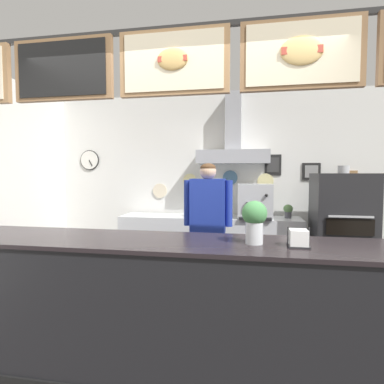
{
  "coord_description": "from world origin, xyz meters",
  "views": [
    {
      "loc": [
        0.57,
        -2.44,
        1.54
      ],
      "look_at": [
        -0.01,
        0.78,
        1.34
      ],
      "focal_mm": 28.87,
      "sensor_mm": 36.0,
      "label": 1
    }
  ],
  "objects_px": {
    "pizza_oven": "(342,232)",
    "potted_thyme": "(193,208)",
    "potted_sage": "(223,209)",
    "espresso_machine": "(255,201)",
    "shop_worker": "(208,232)",
    "napkin_holder": "(298,239)",
    "potted_oregano": "(288,210)",
    "basil_vase": "(254,221)"
  },
  "relations": [
    {
      "from": "pizza_oven",
      "to": "potted_thyme",
      "type": "distance_m",
      "value": 2.04
    },
    {
      "from": "potted_sage",
      "to": "espresso_machine",
      "type": "bearing_deg",
      "value": 0.08
    },
    {
      "from": "shop_worker",
      "to": "potted_thyme",
      "type": "height_order",
      "value": "shop_worker"
    },
    {
      "from": "napkin_holder",
      "to": "espresso_machine",
      "type": "bearing_deg",
      "value": 95.53
    },
    {
      "from": "potted_oregano",
      "to": "potted_thyme",
      "type": "height_order",
      "value": "potted_thyme"
    },
    {
      "from": "pizza_oven",
      "to": "shop_worker",
      "type": "distance_m",
      "value": 1.88
    },
    {
      "from": "potted_thyme",
      "to": "potted_sage",
      "type": "xyz_separation_m",
      "value": [
        0.44,
        0.01,
        -0.01
      ]
    },
    {
      "from": "basil_vase",
      "to": "espresso_machine",
      "type": "bearing_deg",
      "value": 88.54
    },
    {
      "from": "shop_worker",
      "to": "potted_sage",
      "type": "xyz_separation_m",
      "value": [
        0.08,
        1.13,
        0.12
      ]
    },
    {
      "from": "espresso_machine",
      "to": "potted_oregano",
      "type": "bearing_deg",
      "value": 6.5
    },
    {
      "from": "potted_oregano",
      "to": "basil_vase",
      "type": "xyz_separation_m",
      "value": [
        -0.53,
        -2.4,
        0.2
      ]
    },
    {
      "from": "pizza_oven",
      "to": "napkin_holder",
      "type": "bearing_deg",
      "value": -112.4
    },
    {
      "from": "espresso_machine",
      "to": "potted_oregano",
      "type": "height_order",
      "value": "espresso_machine"
    },
    {
      "from": "shop_worker",
      "to": "potted_oregano",
      "type": "height_order",
      "value": "shop_worker"
    },
    {
      "from": "potted_sage",
      "to": "pizza_oven",
      "type": "bearing_deg",
      "value": -8.71
    },
    {
      "from": "potted_oregano",
      "to": "potted_sage",
      "type": "distance_m",
      "value": 0.93
    },
    {
      "from": "pizza_oven",
      "to": "shop_worker",
      "type": "xyz_separation_m",
      "value": [
        -1.65,
        -0.89,
        0.12
      ]
    },
    {
      "from": "pizza_oven",
      "to": "espresso_machine",
      "type": "bearing_deg",
      "value": 167.72
    },
    {
      "from": "espresso_machine",
      "to": "potted_thyme",
      "type": "bearing_deg",
      "value": -179.62
    },
    {
      "from": "pizza_oven",
      "to": "potted_sage",
      "type": "bearing_deg",
      "value": 171.29
    },
    {
      "from": "potted_oregano",
      "to": "basil_vase",
      "type": "bearing_deg",
      "value": -102.42
    },
    {
      "from": "basil_vase",
      "to": "potted_oregano",
      "type": "bearing_deg",
      "value": 77.58
    },
    {
      "from": "shop_worker",
      "to": "espresso_machine",
      "type": "distance_m",
      "value": 1.28
    },
    {
      "from": "potted_sage",
      "to": "napkin_holder",
      "type": "distance_m",
      "value": 2.48
    },
    {
      "from": "shop_worker",
      "to": "napkin_holder",
      "type": "relative_size",
      "value": 11.39
    },
    {
      "from": "basil_vase",
      "to": "shop_worker",
      "type": "bearing_deg",
      "value": 111.55
    },
    {
      "from": "potted_oregano",
      "to": "napkin_holder",
      "type": "xyz_separation_m",
      "value": [
        -0.24,
        -2.44,
        0.09
      ]
    },
    {
      "from": "espresso_machine",
      "to": "potted_sage",
      "type": "distance_m",
      "value": 0.48
    },
    {
      "from": "espresso_machine",
      "to": "napkin_holder",
      "type": "bearing_deg",
      "value": -84.47
    },
    {
      "from": "potted_oregano",
      "to": "potted_sage",
      "type": "xyz_separation_m",
      "value": [
        -0.93,
        -0.05,
        0.0
      ]
    },
    {
      "from": "basil_vase",
      "to": "potted_sage",
      "type": "bearing_deg",
      "value": 99.75
    },
    {
      "from": "espresso_machine",
      "to": "potted_sage",
      "type": "bearing_deg",
      "value": -179.92
    },
    {
      "from": "pizza_oven",
      "to": "potted_sage",
      "type": "distance_m",
      "value": 1.61
    },
    {
      "from": "pizza_oven",
      "to": "basil_vase",
      "type": "xyz_separation_m",
      "value": [
        -1.17,
        -2.11,
        0.44
      ]
    },
    {
      "from": "espresso_machine",
      "to": "potted_thyme",
      "type": "height_order",
      "value": "espresso_machine"
    },
    {
      "from": "potted_oregano",
      "to": "espresso_machine",
      "type": "bearing_deg",
      "value": -173.5
    },
    {
      "from": "shop_worker",
      "to": "napkin_holder",
      "type": "distance_m",
      "value": 1.48
    },
    {
      "from": "potted_thyme",
      "to": "napkin_holder",
      "type": "relative_size",
      "value": 1.47
    },
    {
      "from": "shop_worker",
      "to": "potted_oregano",
      "type": "relative_size",
      "value": 8.39
    },
    {
      "from": "potted_oregano",
      "to": "basil_vase",
      "type": "height_order",
      "value": "basil_vase"
    },
    {
      "from": "espresso_machine",
      "to": "potted_oregano",
      "type": "xyz_separation_m",
      "value": [
        0.47,
        0.05,
        -0.13
      ]
    },
    {
      "from": "shop_worker",
      "to": "basil_vase",
      "type": "relative_size",
      "value": 5.48
    }
  ]
}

